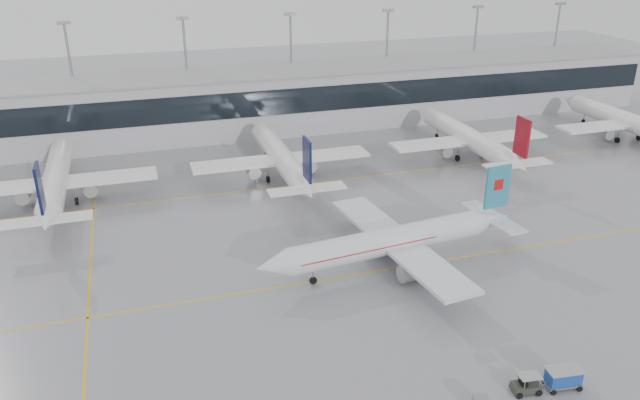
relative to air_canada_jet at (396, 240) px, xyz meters
name	(u,v)px	position (x,y,z in m)	size (l,w,h in m)	color
ground	(349,276)	(-6.31, -0.80, -3.46)	(320.00, 320.00, 0.00)	gray
taxi_line_main	(349,276)	(-6.31, -0.80, -3.46)	(120.00, 0.25, 0.01)	gold
taxi_line_north	(287,186)	(-6.31, 29.20, -3.46)	(120.00, 0.25, 0.01)	gold
taxi_line_cross	(91,254)	(-36.31, 14.20, -3.46)	(0.25, 60.00, 0.01)	gold
terminal	(247,102)	(-6.31, 61.20, 2.54)	(180.00, 15.00, 12.00)	#A7A7AB
terminal_glass	(254,104)	(-6.31, 53.65, 4.04)	(180.00, 0.20, 5.00)	black
terminal_roof	(246,72)	(-6.31, 61.20, 8.74)	(182.00, 16.00, 0.40)	gray
light_masts	(240,61)	(-6.31, 67.20, 9.88)	(156.40, 1.00, 22.60)	gray
air_canada_jet	(396,240)	(0.00, 0.00, 0.00)	(35.37, 28.14, 10.97)	silver
parked_jet_b	(55,181)	(-41.31, 32.89, 0.25)	(29.64, 36.96, 11.72)	white
parked_jet_c	(281,157)	(-6.31, 32.89, 0.25)	(29.64, 36.96, 11.72)	white
parked_jet_d	(469,138)	(28.69, 32.89, 0.25)	(29.64, 36.96, 11.72)	white
parked_jet_e	(627,122)	(63.69, 32.89, 0.25)	(29.64, 36.96, 11.72)	white
baggage_tug	(526,386)	(1.88, -24.98, -2.81)	(3.85, 1.86, 1.84)	#2A2E27
baggage_cart	(563,377)	(5.46, -25.39, -2.30)	(3.41, 2.15, 1.99)	gray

